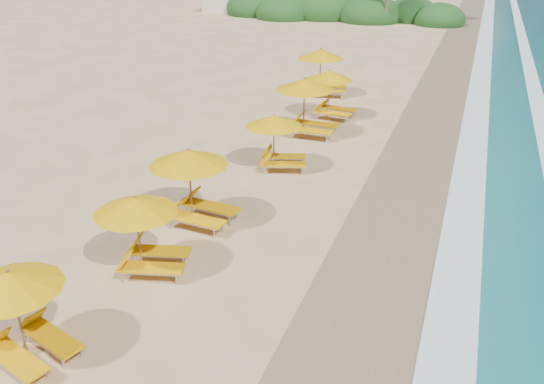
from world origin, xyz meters
TOP-DOWN VIEW (x-y plane):
  - ground at (0.00, 0.00)m, footprint 160.00×160.00m
  - wet_sand at (4.00, 0.00)m, footprint 4.00×160.00m
  - surf_foam at (6.70, 0.00)m, footprint 4.00×160.00m
  - station_2 at (-2.82, -7.15)m, footprint 2.67×2.60m
  - station_3 at (-2.28, -3.37)m, footprint 2.77×2.69m
  - station_4 at (-2.30, -0.48)m, footprint 2.75×2.57m
  - station_5 at (-1.42, 4.52)m, footprint 2.77×2.71m
  - station_6 at (-1.50, 8.63)m, footprint 2.80×2.58m
  - station_7 at (-1.20, 11.57)m, footprint 2.72×2.56m
  - station_8 at (-2.69, 15.45)m, footprint 3.11×2.97m
  - treeline at (-9.94, 45.51)m, footprint 25.80×8.80m

SIDE VIEW (x-z plane):
  - ground at x=0.00m, z-range 0.00..0.00m
  - wet_sand at x=4.00m, z-range 0.00..0.01m
  - surf_foam at x=6.70m, z-range 0.02..0.03m
  - treeline at x=-9.94m, z-range -3.87..5.86m
  - station_2 at x=-2.82m, z-range 0.13..2.26m
  - station_5 at x=-1.42m, z-range 0.13..2.31m
  - station_3 at x=-2.28m, z-range 0.13..2.34m
  - station_7 at x=-1.20m, z-range 0.14..2.49m
  - station_4 at x=-2.30m, z-range 0.15..2.58m
  - station_8 at x=-2.69m, z-range 0.16..2.76m
  - station_6 at x=-1.50m, z-range 0.16..2.77m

